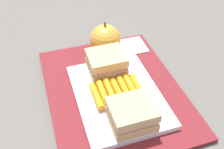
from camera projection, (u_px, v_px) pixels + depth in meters
name	position (u px, v px, depth m)	size (l,w,h in m)	color
ground_plane	(114.00, 92.00, 0.58)	(2.40, 2.40, 0.00)	#56514C
lunchbag_mat	(114.00, 91.00, 0.58)	(0.36, 0.28, 0.01)	maroon
food_tray	(118.00, 95.00, 0.55)	(0.23, 0.17, 0.01)	white
sandwich_half_left	(132.00, 114.00, 0.48)	(0.07, 0.08, 0.04)	tan
sandwich_half_right	(106.00, 62.00, 0.59)	(0.07, 0.08, 0.04)	tan
carrot_sticks_bundle	(118.00, 91.00, 0.54)	(0.08, 0.10, 0.02)	orange
apple	(105.00, 40.00, 0.65)	(0.08, 0.08, 0.09)	gold
paper_napkin	(132.00, 46.00, 0.69)	(0.07, 0.07, 0.00)	white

